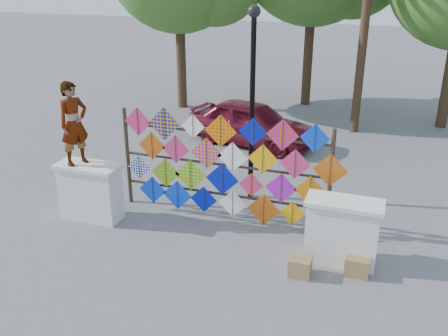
% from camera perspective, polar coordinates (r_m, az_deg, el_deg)
% --- Properties ---
extents(ground, '(80.00, 80.00, 0.00)m').
position_cam_1_polar(ground, '(10.58, -1.62, -7.45)').
color(ground, slate).
rests_on(ground, ground).
extents(parapet_left, '(1.40, 0.65, 1.28)m').
position_cam_1_polar(parapet_left, '(11.27, -15.01, -2.59)').
color(parapet_left, silver).
rests_on(parapet_left, ground).
extents(parapet_right, '(1.40, 0.65, 1.28)m').
position_cam_1_polar(parapet_right, '(9.58, 13.33, -7.05)').
color(parapet_right, silver).
rests_on(parapet_right, ground).
extents(kite_rack, '(4.99, 0.24, 2.42)m').
position_cam_1_polar(kite_rack, '(10.63, 0.13, 0.04)').
color(kite_rack, '#332A1C').
rests_on(kite_rack, ground).
extents(vendor_woman, '(0.65, 0.76, 1.78)m').
position_cam_1_polar(vendor_woman, '(10.86, -16.79, 4.87)').
color(vendor_woman, '#99999E').
rests_on(vendor_woman, parapet_left).
extents(sedan, '(4.26, 2.45, 1.36)m').
position_cam_1_polar(sedan, '(15.50, 3.12, 5.19)').
color(sedan, maroon).
rests_on(sedan, ground).
extents(lamppost, '(0.28, 0.28, 4.46)m').
position_cam_1_polar(lamppost, '(11.28, 3.28, 9.19)').
color(lamppost, black).
rests_on(lamppost, ground).
extents(cardboard_box_near, '(0.39, 0.35, 0.35)m').
position_cam_1_polar(cardboard_box_near, '(9.30, 8.69, -11.08)').
color(cardboard_box_near, olive).
rests_on(cardboard_box_near, ground).
extents(cardboard_box_far, '(0.43, 0.40, 0.36)m').
position_cam_1_polar(cardboard_box_far, '(9.55, 14.98, -10.64)').
color(cardboard_box_far, olive).
rests_on(cardboard_box_far, ground).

